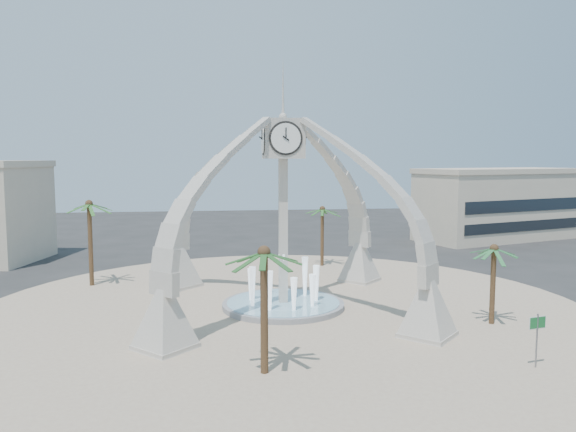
{
  "coord_description": "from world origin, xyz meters",
  "views": [
    {
      "loc": [
        -4.71,
        -35.75,
        9.83
      ],
      "look_at": [
        0.6,
        2.0,
        5.89
      ],
      "focal_mm": 35.0,
      "sensor_mm": 36.0,
      "label": 1
    }
  ],
  "objects": [
    {
      "name": "street_sign",
      "position": [
        10.34,
        -12.18,
        1.88
      ],
      "size": [
        0.95,
        0.23,
        2.63
      ],
      "rotation": [
        0.0,
        0.0,
        0.21
      ],
      "color": "slate",
      "rests_on": "ground"
    },
    {
      "name": "ground",
      "position": [
        0.0,
        0.0,
        0.0
      ],
      "size": [
        140.0,
        140.0,
        0.0
      ],
      "primitive_type": "plane",
      "color": "#282828",
      "rests_on": "ground"
    },
    {
      "name": "fountain",
      "position": [
        0.0,
        0.0,
        0.29
      ],
      "size": [
        8.0,
        8.0,
        3.62
      ],
      "color": "gray",
      "rests_on": "ground"
    },
    {
      "name": "palm_east",
      "position": [
        11.76,
        -5.32,
        4.5
      ],
      "size": [
        4.01,
        4.01,
        5.17
      ],
      "rotation": [
        0.0,
        0.0,
        -0.28
      ],
      "color": "brown",
      "rests_on": "ground"
    },
    {
      "name": "palm_west",
      "position": [
        -13.79,
        8.44,
        6.26
      ],
      "size": [
        4.51,
        4.51,
        7.06
      ],
      "rotation": [
        0.0,
        0.0,
        0.29
      ],
      "color": "brown",
      "rests_on": "ground"
    },
    {
      "name": "clock_tower",
      "position": [
        -0.0,
        -0.0,
        6.49
      ],
      "size": [
        17.94,
        17.94,
        16.3
      ],
      "color": "beige",
      "rests_on": "ground"
    },
    {
      "name": "palm_north",
      "position": [
        5.41,
        13.86,
        5.17
      ],
      "size": [
        4.15,
        4.15,
        5.87
      ],
      "rotation": [
        0.0,
        0.0,
        0.32
      ],
      "color": "brown",
      "rests_on": "ground"
    },
    {
      "name": "building_ne",
      "position": [
        30.0,
        28.0,
        4.31
      ],
      "size": [
        21.87,
        14.17,
        8.6
      ],
      "rotation": [
        0.0,
        0.0,
        0.31
      ],
      "color": "#BFAE95",
      "rests_on": "ground"
    },
    {
      "name": "plaza",
      "position": [
        0.0,
        0.0,
        0.03
      ],
      "size": [
        40.0,
        40.0,
        0.06
      ],
      "primitive_type": "cylinder",
      "color": "tan",
      "rests_on": "ground"
    },
    {
      "name": "palm_south",
      "position": [
        -2.32,
        -11.07,
        5.55
      ],
      "size": [
        4.86,
        4.86,
        6.34
      ],
      "rotation": [
        0.0,
        0.0,
        -0.37
      ],
      "color": "brown",
      "rests_on": "ground"
    }
  ]
}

